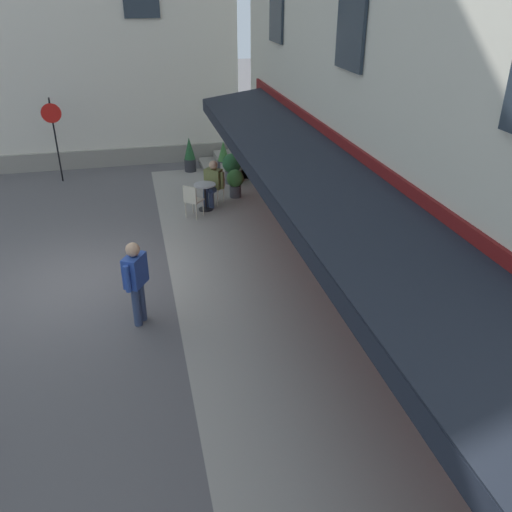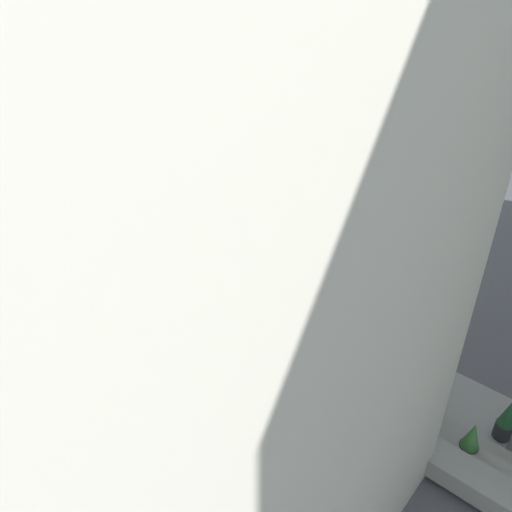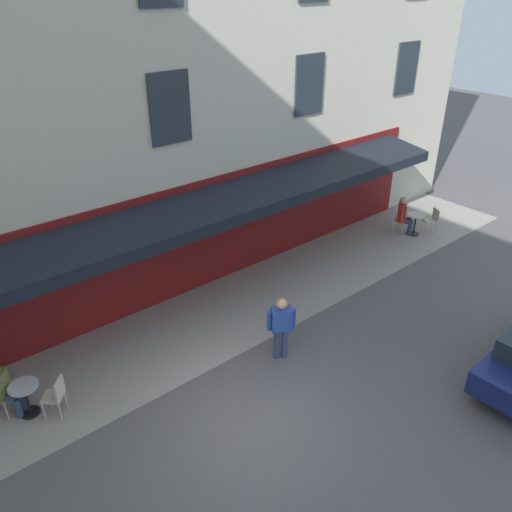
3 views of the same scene
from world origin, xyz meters
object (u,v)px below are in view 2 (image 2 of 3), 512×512
Objects in this scene: parked_car_navy at (258,176)px; potted_plant_entrance_right at (419,416)px; cafe_table_mid_terrace at (82,202)px; seated_companion_in_olive at (373,355)px; cafe_chair_cream_back_row at (359,332)px; cafe_table_near_entrance at (366,349)px; seated_patron_in_red at (77,201)px; walking_pedestrian_in_blue at (263,239)px; cafe_chair_cream_facing_street at (75,207)px; potted_plant_entrance_left at (373,387)px; cafe_chair_cream_by_window at (375,365)px; potted_plant_by_steps at (470,442)px; potted_plant_mid_terrace at (507,419)px; cafe_chair_cream_corner_right at (81,194)px.

potted_plant_entrance_right is at bearing -33.58° from parked_car_navy.
cafe_table_mid_terrace is 13.53m from seated_companion_in_olive.
cafe_table_mid_terrace is at bearing 175.38° from potted_plant_entrance_right.
cafe_table_near_entrance is at bearing -40.78° from cafe_chair_cream_back_row.
cafe_table_near_entrance is 12.97m from seated_patron_in_red.
cafe_chair_cream_back_row is 0.55× the size of walking_pedestrian_in_blue.
walking_pedestrian_in_blue is at bearing 17.52° from cafe_chair_cream_facing_street.
cafe_table_mid_terrace is at bearing 175.55° from potted_plant_entrance_left.
cafe_chair_cream_by_window is at bearing -40.18° from cafe_chair_cream_back_row.
walking_pedestrian_in_blue is at bearing 159.87° from potted_plant_by_steps.
cafe_table_mid_terrace is 0.72× the size of potted_plant_by_steps.
seated_patron_in_red reaches higher than parked_car_navy.
potted_plant_mid_terrace is at bearing 1.51° from cafe_chair_cream_facing_street.
cafe_chair_cream_by_window is 0.68m from potted_plant_entrance_left.
cafe_table_near_entrance is 0.59× the size of seated_companion_in_olive.
cafe_table_mid_terrace is 16.37m from potted_plant_by_steps.
potted_plant_entrance_right is (14.98, -0.89, -0.19)m from seated_patron_in_red.
cafe_table_near_entrance is 0.82× the size of cafe_chair_cream_corner_right.
potted_plant_mid_terrace is 2.89m from potted_plant_entrance_left.
potted_plant_by_steps is 1.27× the size of potted_plant_entrance_left.
cafe_chair_cream_back_row is 1.00× the size of cafe_chair_cream_by_window.
walking_pedestrian_in_blue is (8.00, 1.89, 0.47)m from cafe_table_mid_terrace.
walking_pedestrian_in_blue is 1.74× the size of potted_plant_entrance_right.
cafe_chair_cream_back_row is 1.00× the size of cafe_chair_cream_corner_right.
cafe_table_mid_terrace is at bearing -30.48° from cafe_chair_cream_corner_right.
cafe_chair_cream_facing_street is 0.27m from seated_patron_in_red.
cafe_chair_cream_corner_right reaches higher than cafe_table_near_entrance.
walking_pedestrian_in_blue reaches higher than cafe_table_mid_terrace.
cafe_chair_cream_corner_right is 0.21× the size of parked_car_navy.
potted_plant_entrance_left is at bearing -47.97° from cafe_chair_cream_back_row.
seated_patron_in_red is (-12.96, -0.25, 0.22)m from cafe_table_near_entrance.
seated_patron_in_red is at bearing 176.88° from potted_plant_entrance_left.
cafe_table_near_entrance is 0.82× the size of cafe_chair_cream_back_row.
cafe_table_near_entrance is 13.75m from cafe_chair_cream_corner_right.
cafe_chair_cream_facing_street is 0.21× the size of parked_car_navy.
cafe_chair_cream_corner_right is at bearing 176.73° from cafe_chair_cream_by_window.
potted_plant_entrance_right reaches higher than cafe_table_near_entrance.
cafe_chair_cream_back_row is (-0.48, 0.41, 0.06)m from cafe_table_near_entrance.
cafe_chair_cream_facing_street is 13.65m from potted_plant_entrance_left.
cafe_chair_cream_back_row and cafe_chair_cream_by_window have the same top height.
parked_car_navy reaches higher than cafe_chair_cream_back_row.
seated_companion_in_olive is at bearing 152.79° from potted_plant_entrance_right.
parked_car_navy is (-10.08, 7.37, 0.24)m from potted_plant_entrance_left.
cafe_chair_cream_back_row is 13.27m from cafe_chair_cream_corner_right.
seated_patron_in_red reaches higher than cafe_table_near_entrance.
cafe_chair_cream_back_row is 10.63m from parked_car_navy.
potted_plant_mid_terrace reaches higher than cafe_table_near_entrance.
cafe_chair_cream_by_window is at bearing 117.27° from potted_plant_entrance_left.
cafe_chair_cream_corner_right is 7.44m from parked_car_navy.
cafe_chair_cream_facing_street is at bearing -179.89° from cafe_chair_cream_by_window.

